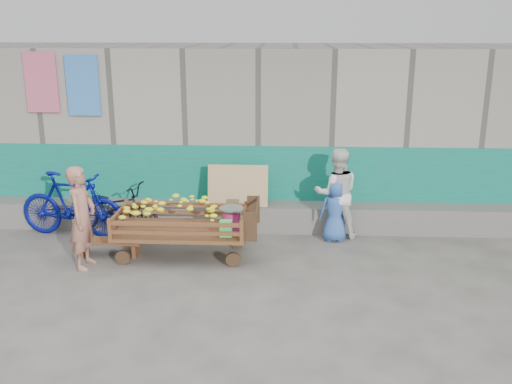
{
  "coord_description": "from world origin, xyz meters",
  "views": [
    {
      "loc": [
        1.06,
        -6.86,
        3.39
      ],
      "look_at": [
        0.65,
        1.2,
        1.0
      ],
      "focal_mm": 40.0,
      "sensor_mm": 36.0,
      "label": 1
    }
  ],
  "objects_px": {
    "bicycle_dark": "(113,208)",
    "bicycle_blue": "(72,205)",
    "banana_cart": "(179,217)",
    "vendor_man": "(82,218)",
    "woman": "(336,193)",
    "child": "(335,211)",
    "bench": "(110,244)"
  },
  "relations": [
    {
      "from": "bicycle_dark",
      "to": "bicycle_blue",
      "type": "bearing_deg",
      "value": 119.97
    },
    {
      "from": "child",
      "to": "banana_cart",
      "type": "bearing_deg",
      "value": 15.12
    },
    {
      "from": "bench",
      "to": "vendor_man",
      "type": "distance_m",
      "value": 0.75
    },
    {
      "from": "bench",
      "to": "woman",
      "type": "relative_size",
      "value": 0.66
    },
    {
      "from": "child",
      "to": "bicycle_dark",
      "type": "bearing_deg",
      "value": -5.46
    },
    {
      "from": "woman",
      "to": "banana_cart",
      "type": "bearing_deg",
      "value": 17.44
    },
    {
      "from": "woman",
      "to": "bicycle_blue",
      "type": "bearing_deg",
      "value": -1.21
    },
    {
      "from": "banana_cart",
      "to": "child",
      "type": "xyz_separation_m",
      "value": [
        2.39,
        0.77,
        -0.11
      ]
    },
    {
      "from": "bicycle_blue",
      "to": "bicycle_dark",
      "type": "bearing_deg",
      "value": -62.38
    },
    {
      "from": "banana_cart",
      "to": "bicycle_dark",
      "type": "relative_size",
      "value": 1.29
    },
    {
      "from": "woman",
      "to": "child",
      "type": "distance_m",
      "value": 0.3
    },
    {
      "from": "child",
      "to": "bicycle_blue",
      "type": "xyz_separation_m",
      "value": [
        -4.29,
        -0.02,
        0.04
      ]
    },
    {
      "from": "banana_cart",
      "to": "bench",
      "type": "height_order",
      "value": "banana_cart"
    },
    {
      "from": "bicycle_dark",
      "to": "child",
      "type": "bearing_deg",
      "value": -80.81
    },
    {
      "from": "bench",
      "to": "woman",
      "type": "xyz_separation_m",
      "value": [
        3.48,
        0.97,
        0.57
      ]
    },
    {
      "from": "child",
      "to": "bicycle_blue",
      "type": "distance_m",
      "value": 4.29
    },
    {
      "from": "banana_cart",
      "to": "child",
      "type": "bearing_deg",
      "value": 17.82
    },
    {
      "from": "vendor_man",
      "to": "child",
      "type": "distance_m",
      "value": 3.88
    },
    {
      "from": "bench",
      "to": "bicycle_dark",
      "type": "height_order",
      "value": "bicycle_dark"
    },
    {
      "from": "vendor_man",
      "to": "child",
      "type": "xyz_separation_m",
      "value": [
        3.68,
        1.23,
        -0.24
      ]
    },
    {
      "from": "banana_cart",
      "to": "bicycle_blue",
      "type": "height_order",
      "value": "bicycle_blue"
    },
    {
      "from": "vendor_man",
      "to": "banana_cart",
      "type": "bearing_deg",
      "value": -67.22
    },
    {
      "from": "bicycle_dark",
      "to": "bicycle_blue",
      "type": "height_order",
      "value": "bicycle_blue"
    },
    {
      "from": "bicycle_dark",
      "to": "bicycle_blue",
      "type": "distance_m",
      "value": 0.66
    },
    {
      "from": "banana_cart",
      "to": "bench",
      "type": "xyz_separation_m",
      "value": [
        -1.06,
        -0.03,
        -0.43
      ]
    },
    {
      "from": "banana_cart",
      "to": "vendor_man",
      "type": "xyz_separation_m",
      "value": [
        -1.29,
        -0.46,
        0.13
      ]
    },
    {
      "from": "woman",
      "to": "child",
      "type": "relative_size",
      "value": 1.48
    },
    {
      "from": "vendor_man",
      "to": "bicycle_dark",
      "type": "relative_size",
      "value": 0.91
    },
    {
      "from": "bicycle_dark",
      "to": "bicycle_blue",
      "type": "xyz_separation_m",
      "value": [
        -0.62,
        -0.2,
        0.11
      ]
    },
    {
      "from": "banana_cart",
      "to": "vendor_man",
      "type": "relative_size",
      "value": 1.42
    },
    {
      "from": "woman",
      "to": "bicycle_dark",
      "type": "height_order",
      "value": "woman"
    },
    {
      "from": "vendor_man",
      "to": "bicycle_dark",
      "type": "distance_m",
      "value": 1.44
    }
  ]
}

